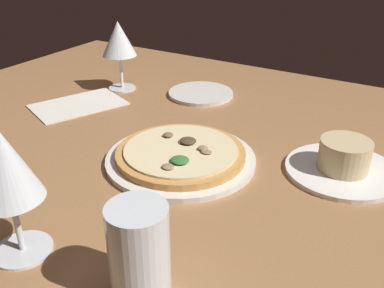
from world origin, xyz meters
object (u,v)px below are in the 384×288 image
object	(u,v)px
wine_glass_near	(5,168)
side_plate	(201,94)
pizza_main	(181,156)
water_glass	(139,255)
paper_menu	(78,105)
ramekin_on_saucer	(343,162)
wine_glass_far	(119,40)

from	to	relation	value
wine_glass_near	side_plate	distance (cm)	62.30
pizza_main	water_glass	xyz separation A→B (cm)	(12.11, -27.60, 3.87)
water_glass	wine_glass_near	bearing A→B (deg)	-171.01
side_plate	paper_menu	size ratio (longest dim) A/B	0.78
ramekin_on_saucer	paper_menu	xyz separation A→B (cm)	(-59.63, -0.76, -1.93)
paper_menu	wine_glass_far	bearing A→B (deg)	106.34
pizza_main	water_glass	distance (cm)	30.39
ramekin_on_saucer	wine_glass_near	size ratio (longest dim) A/B	1.07
wine_glass_far	paper_menu	distance (cm)	18.63
pizza_main	wine_glass_near	bearing A→B (deg)	-99.13
water_glass	side_plate	distance (cm)	63.41
ramekin_on_saucer	wine_glass_far	bearing A→B (deg)	167.13
wine_glass_near	side_plate	xyz separation A→B (cm)	(-8.56, 60.54, -11.96)
pizza_main	water_glass	size ratio (longest dim) A/B	2.33
ramekin_on_saucer	wine_glass_far	world-z (taller)	wine_glass_far
wine_glass_far	side_plate	xyz separation A→B (cm)	(19.32, 6.16, -11.85)
side_plate	ramekin_on_saucer	bearing A→B (deg)	-26.64
ramekin_on_saucer	paper_menu	bearing A→B (deg)	-179.27
ramekin_on_saucer	water_glass	world-z (taller)	water_glass
pizza_main	side_plate	size ratio (longest dim) A/B	1.69
ramekin_on_saucer	wine_glass_near	xyz separation A→B (cm)	(-30.16, -41.11, 10.33)
wine_glass_far	water_glass	bearing A→B (deg)	-49.05
wine_glass_near	wine_glass_far	bearing A→B (deg)	117.14
wine_glass_near	paper_menu	xyz separation A→B (cm)	(-29.46, 40.35, -12.26)
pizza_main	wine_glass_far	world-z (taller)	wine_glass_far
side_plate	water_glass	bearing A→B (deg)	-66.18
paper_menu	ramekin_on_saucer	bearing A→B (deg)	23.52
water_glass	paper_menu	size ratio (longest dim) A/B	0.57
wine_glass_far	water_glass	distance (cm)	68.82
wine_glass_far	wine_glass_near	world-z (taller)	wine_glass_near
wine_glass_near	water_glass	distance (cm)	18.69
side_plate	paper_menu	xyz separation A→B (cm)	(-20.90, -20.19, -0.30)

